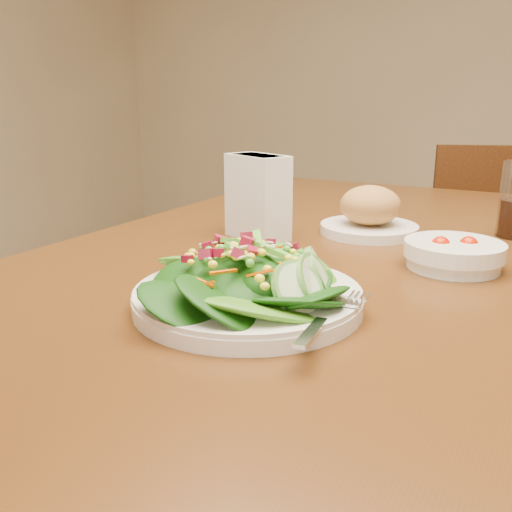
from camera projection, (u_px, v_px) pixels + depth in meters
The scene contains 6 objects.
dining_table at pixel (348, 311), 0.93m from camera, with size 0.90×1.40×0.75m.
chair_far at pixel (478, 263), 1.89m from camera, with size 0.50×0.50×0.84m.
salad_plate at pixel (255, 285), 0.65m from camera, with size 0.27×0.27×0.08m.
bread_plate at pixel (370, 214), 1.00m from camera, with size 0.17×0.17×0.09m.
tomato_bowl at pixel (454, 254), 0.81m from camera, with size 0.14×0.14×0.05m.
napkin_holder at pixel (258, 195), 0.97m from camera, with size 0.12×0.10×0.14m.
Camera 1 is at (0.28, -0.84, 0.99)m, focal length 40.00 mm.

